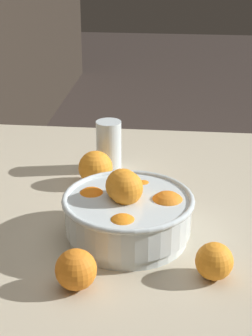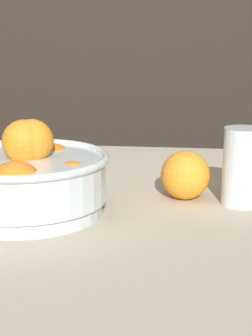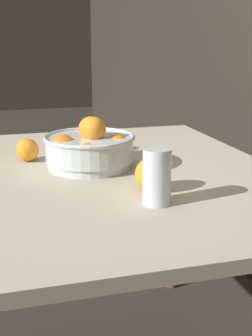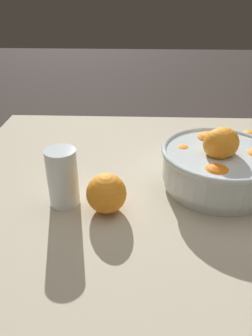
% 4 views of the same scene
% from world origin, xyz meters
% --- Properties ---
extents(dining_table, '(1.18, 0.97, 0.73)m').
position_xyz_m(dining_table, '(0.00, 0.00, 0.65)').
color(dining_table, '#B7AD93').
rests_on(dining_table, ground_plane).
extents(fruit_bowl, '(0.26, 0.26, 0.15)m').
position_xyz_m(fruit_bowl, '(-0.05, -0.04, 0.78)').
color(fruit_bowl, silver).
rests_on(fruit_bowl, dining_table).
extents(juice_glass, '(0.06, 0.06, 0.13)m').
position_xyz_m(juice_glass, '(0.29, 0.04, 0.79)').
color(juice_glass, '#F4A314').
rests_on(juice_glass, dining_table).
extents(orange_loose_near_bowl, '(0.07, 0.07, 0.07)m').
position_xyz_m(orange_loose_near_bowl, '(-0.17, -0.21, 0.76)').
color(orange_loose_near_bowl, orange).
rests_on(orange_loose_near_bowl, dining_table).
extents(orange_loose_front, '(0.08, 0.08, 0.08)m').
position_xyz_m(orange_loose_front, '(0.20, 0.07, 0.77)').
color(orange_loose_front, orange).
rests_on(orange_loose_front, dining_table).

